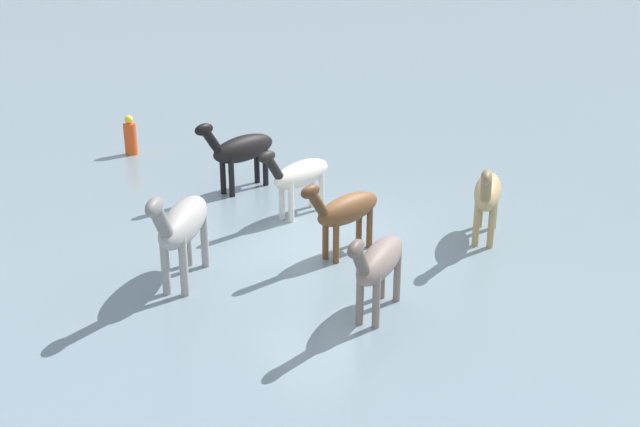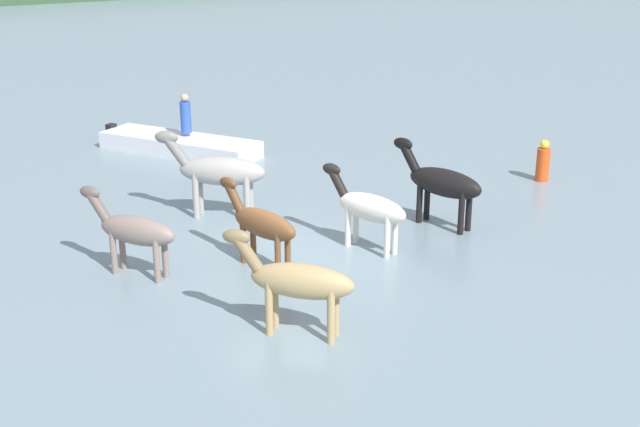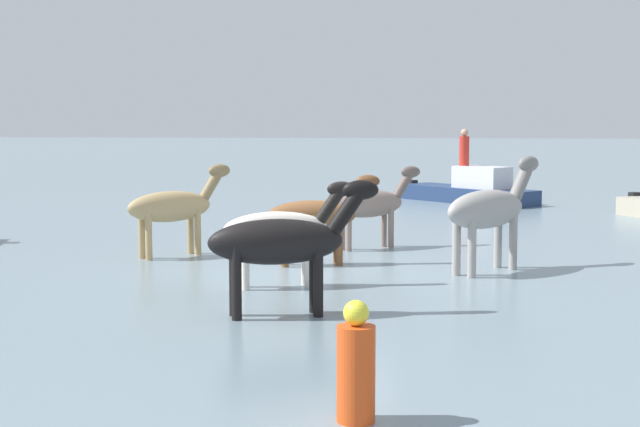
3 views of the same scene
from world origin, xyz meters
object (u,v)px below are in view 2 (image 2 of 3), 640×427
object	(u,v)px
horse_rear_stallion	(297,281)
horse_lead	(262,224)
horse_gray_outer	(442,182)
boat_motor_center	(179,147)
person_helmsman_aft	(186,115)
horse_chestnut_trailing	(218,171)
horse_mid_herd	(134,230)
buoy_channel_marker	(543,163)
horse_dun_straggler	(369,207)

from	to	relation	value
horse_rear_stallion	horse_lead	bearing A→B (deg)	-58.71
horse_gray_outer	horse_lead	bearing A→B (deg)	72.98
horse_rear_stallion	boat_motor_center	size ratio (longest dim) A/B	0.39
horse_gray_outer	person_helmsman_aft	size ratio (longest dim) A/B	2.06
horse_rear_stallion	horse_chestnut_trailing	bearing A→B (deg)	-55.00
horse_mid_herd	horse_rear_stallion	distance (m)	4.15
horse_mid_herd	buoy_channel_marker	world-z (taller)	horse_mid_herd
horse_chestnut_trailing	horse_gray_outer	bearing A→B (deg)	-177.30
horse_gray_outer	horse_chestnut_trailing	xyz separation A→B (m)	(-4.15, 3.18, 0.09)
horse_gray_outer	boat_motor_center	xyz separation A→B (m)	(-2.84, 9.04, -0.87)
horse_dun_straggler	horse_lead	distance (m)	2.40
horse_lead	boat_motor_center	bearing A→B (deg)	-27.19
horse_rear_stallion	horse_lead	world-z (taller)	horse_rear_stallion
buoy_channel_marker	person_helmsman_aft	bearing A→B (deg)	132.98
boat_motor_center	horse_chestnut_trailing	bearing A→B (deg)	-44.64
horse_dun_straggler	person_helmsman_aft	distance (m)	9.36
horse_rear_stallion	person_helmsman_aft	distance (m)	12.30
horse_dun_straggler	buoy_channel_marker	bearing A→B (deg)	-95.24
boat_motor_center	buoy_channel_marker	world-z (taller)	buoy_channel_marker
boat_motor_center	buoy_channel_marker	bearing A→B (deg)	11.80
horse_chestnut_trailing	boat_motor_center	xyz separation A→B (m)	(1.31, 5.86, -0.96)
horse_mid_herd	person_helmsman_aft	distance (m)	9.23
person_helmsman_aft	horse_mid_herd	bearing A→B (deg)	-118.54
buoy_channel_marker	horse_lead	bearing A→B (deg)	-171.78
boat_motor_center	horse_dun_straggler	bearing A→B (deg)	-28.45
horse_gray_outer	person_helmsman_aft	world-z (taller)	horse_gray_outer
horse_chestnut_trailing	buoy_channel_marker	distance (m)	8.94
horse_lead	person_helmsman_aft	distance (m)	9.25
horse_dun_straggler	horse_lead	world-z (taller)	horse_dun_straggler
horse_dun_straggler	buoy_channel_marker	world-z (taller)	horse_dun_straggler
horse_rear_stallion	buoy_channel_marker	size ratio (longest dim) A/B	1.72
horse_mid_herd	horse_lead	bearing A→B (deg)	-145.29
horse_chestnut_trailing	buoy_channel_marker	xyz separation A→B (m)	(8.72, -1.86, -0.63)
horse_dun_straggler	person_helmsman_aft	size ratio (longest dim) A/B	1.86
horse_gray_outer	boat_motor_center	world-z (taller)	horse_gray_outer
horse_lead	buoy_channel_marker	world-z (taller)	horse_lead
horse_dun_straggler	boat_motor_center	distance (m)	9.44
horse_chestnut_trailing	horse_lead	xyz separation A→B (m)	(-0.48, -3.19, -0.20)
horse_lead	person_helmsman_aft	size ratio (longest dim) A/B	1.84
horse_gray_outer	person_helmsman_aft	distance (m)	9.37
horse_gray_outer	buoy_channel_marker	world-z (taller)	horse_gray_outer
horse_mid_herd	horse_chestnut_trailing	bearing A→B (deg)	-85.51
horse_mid_herd	horse_dun_straggler	bearing A→B (deg)	-138.85
horse_rear_stallion	horse_lead	size ratio (longest dim) A/B	0.90
horse_lead	boat_motor_center	distance (m)	9.26
horse_gray_outer	boat_motor_center	bearing A→B (deg)	0.24
horse_gray_outer	horse_chestnut_trailing	bearing A→B (deg)	35.36
horse_dun_straggler	person_helmsman_aft	bearing A→B (deg)	-16.83
horse_rear_stallion	buoy_channel_marker	bearing A→B (deg)	-109.83
person_helmsman_aft	horse_lead	bearing A→B (deg)	-102.75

